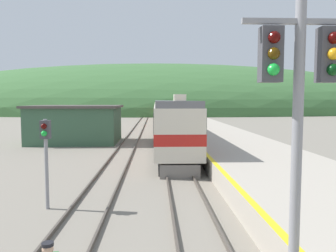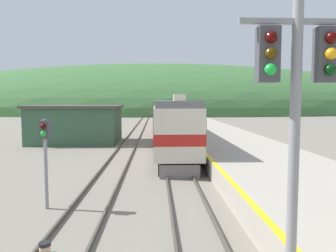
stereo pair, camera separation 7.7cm
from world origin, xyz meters
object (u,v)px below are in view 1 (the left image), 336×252
express_train_lead_car (171,123)px  carriage_third (161,109)px  signal_mast_main (299,98)px  carriage_second (164,113)px  carriage_fourth (160,107)px  signal_post_siding (46,145)px

express_train_lead_car → carriage_third: express_train_lead_car is taller
signal_mast_main → carriage_second: bearing=91.8°
carriage_second → carriage_third: bearing=90.0°
carriage_fourth → signal_mast_main: signal_mast_main is taller
express_train_lead_car → signal_post_siding: (-5.57, -14.78, 0.24)m
carriage_third → carriage_fourth: size_ratio=1.00×
carriage_second → carriage_fourth: same height
carriage_second → signal_post_siding: size_ratio=6.47×
express_train_lead_car → carriage_fourth: size_ratio=0.91×
signal_post_siding → express_train_lead_car: bearing=69.4°
express_train_lead_car → carriage_second: bearing=90.0°
express_train_lead_car → carriage_second: express_train_lead_car is taller
carriage_second → carriage_third: size_ratio=1.00×
carriage_third → signal_mast_main: size_ratio=3.46×
carriage_third → signal_post_siding: carriage_third is taller
carriage_third → signal_post_siding: size_ratio=6.47×
carriage_second → carriage_fourth: size_ratio=1.00×
carriage_third → carriage_fourth: same height
express_train_lead_car → signal_mast_main: bearing=-86.4°
carriage_fourth → signal_post_siding: size_ratio=6.47×
express_train_lead_car → carriage_third: (0.00, 46.70, -0.01)m
signal_mast_main → signal_post_siding: size_ratio=1.87×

